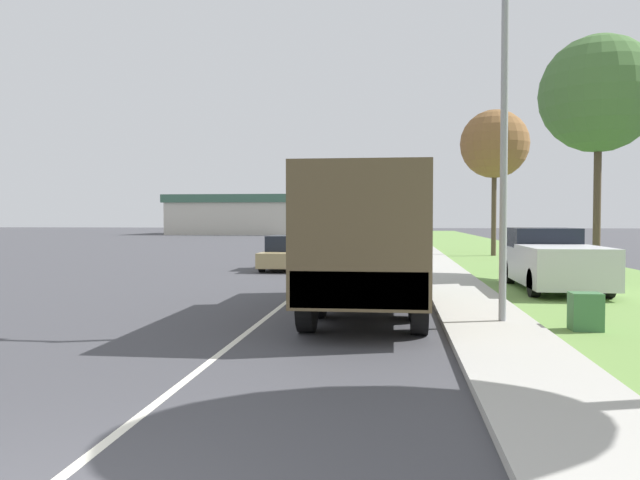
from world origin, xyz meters
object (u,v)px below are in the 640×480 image
(pickup_truck, at_px, (552,260))
(car_nearest_ahead, at_px, (288,254))
(car_third_ahead, at_px, (379,235))
(lamp_post, at_px, (494,85))
(military_truck, at_px, (368,236))
(car_second_ahead, at_px, (386,240))

(pickup_truck, bearing_deg, car_nearest_ahead, 144.69)
(car_third_ahead, bearing_deg, lamp_post, -85.46)
(car_nearest_ahead, bearing_deg, lamp_post, -64.22)
(pickup_truck, bearing_deg, lamp_post, -112.51)
(car_nearest_ahead, bearing_deg, military_truck, -71.98)
(car_third_ahead, bearing_deg, car_second_ahead, -86.39)
(military_truck, xyz_separation_m, car_second_ahead, (0.06, 26.35, -0.98))
(military_truck, xyz_separation_m, car_third_ahead, (-0.70, 38.37, -0.97))
(lamp_post, bearing_deg, car_nearest_ahead, 115.78)
(military_truck, distance_m, car_third_ahead, 38.39)
(car_nearest_ahead, xyz_separation_m, car_third_ahead, (3.04, 26.86, 0.10))
(car_nearest_ahead, xyz_separation_m, lamp_post, (6.20, -12.82, 4.01))
(military_truck, height_order, lamp_post, lamp_post)
(military_truck, distance_m, lamp_post, 4.05)
(pickup_truck, bearing_deg, military_truck, -134.71)
(car_third_ahead, height_order, lamp_post, lamp_post)
(military_truck, height_order, car_second_ahead, military_truck)
(military_truck, bearing_deg, car_second_ahead, 89.88)
(military_truck, relative_size, lamp_post, 1.01)
(car_nearest_ahead, distance_m, lamp_post, 14.80)
(car_nearest_ahead, relative_size, car_second_ahead, 0.86)
(pickup_truck, xyz_separation_m, lamp_post, (-2.70, -6.52, 3.76))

